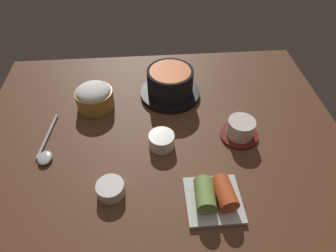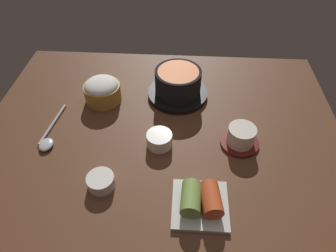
{
  "view_description": "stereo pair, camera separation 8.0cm",
  "coord_description": "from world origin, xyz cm",
  "px_view_note": "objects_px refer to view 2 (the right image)",
  "views": [
    {
      "loc": [
        -2.52,
        -58.43,
        61.62
      ],
      "look_at": [
        2.0,
        -2.0,
        5.0
      ],
      "focal_mm": 32.05,
      "sensor_mm": 36.0,
      "label": 1
    },
    {
      "loc": [
        5.48,
        -58.51,
        61.62
      ],
      "look_at": [
        2.0,
        -2.0,
        5.0
      ],
      "focal_mm": 32.05,
      "sensor_mm": 36.0,
      "label": 2
    }
  ],
  "objects_px": {
    "rice_bowl": "(102,90)",
    "kimchi_plate": "(201,201)",
    "spoon": "(48,137)",
    "stone_pot": "(178,84)",
    "tea_cup_with_saucer": "(241,137)",
    "side_bowl_near": "(101,181)",
    "banchan_cup_center": "(161,139)"
  },
  "relations": [
    {
      "from": "kimchi_plate",
      "to": "side_bowl_near",
      "type": "relative_size",
      "value": 1.94
    },
    {
      "from": "spoon",
      "to": "rice_bowl",
      "type": "bearing_deg",
      "value": 56.58
    },
    {
      "from": "stone_pot",
      "to": "kimchi_plate",
      "type": "xyz_separation_m",
      "value": [
        0.06,
        -0.39,
        -0.02
      ]
    },
    {
      "from": "tea_cup_with_saucer",
      "to": "spoon",
      "type": "relative_size",
      "value": 0.55
    },
    {
      "from": "stone_pot",
      "to": "kimchi_plate",
      "type": "distance_m",
      "value": 0.39
    },
    {
      "from": "stone_pot",
      "to": "kimchi_plate",
      "type": "relative_size",
      "value": 1.49
    },
    {
      "from": "kimchi_plate",
      "to": "tea_cup_with_saucer",
      "type": "bearing_deg",
      "value": 60.98
    },
    {
      "from": "kimchi_plate",
      "to": "rice_bowl",
      "type": "bearing_deg",
      "value": 129.72
    },
    {
      "from": "tea_cup_with_saucer",
      "to": "banchan_cup_center",
      "type": "xyz_separation_m",
      "value": [
        -0.21,
        -0.02,
        -0.01
      ]
    },
    {
      "from": "stone_pot",
      "to": "tea_cup_with_saucer",
      "type": "xyz_separation_m",
      "value": [
        0.17,
        -0.19,
        -0.02
      ]
    },
    {
      "from": "side_bowl_near",
      "to": "banchan_cup_center",
      "type": "bearing_deg",
      "value": 46.72
    },
    {
      "from": "side_bowl_near",
      "to": "kimchi_plate",
      "type": "bearing_deg",
      "value": -10.12
    },
    {
      "from": "tea_cup_with_saucer",
      "to": "spoon",
      "type": "distance_m",
      "value": 0.51
    },
    {
      "from": "spoon",
      "to": "banchan_cup_center",
      "type": "bearing_deg",
      "value": -0.25
    },
    {
      "from": "kimchi_plate",
      "to": "banchan_cup_center",
      "type": "bearing_deg",
      "value": 119.84
    },
    {
      "from": "spoon",
      "to": "kimchi_plate",
      "type": "bearing_deg",
      "value": -23.8
    },
    {
      "from": "stone_pot",
      "to": "spoon",
      "type": "bearing_deg",
      "value": -148.57
    },
    {
      "from": "rice_bowl",
      "to": "kimchi_plate",
      "type": "height_order",
      "value": "rice_bowl"
    },
    {
      "from": "rice_bowl",
      "to": "side_bowl_near",
      "type": "height_order",
      "value": "rice_bowl"
    },
    {
      "from": "stone_pot",
      "to": "rice_bowl",
      "type": "height_order",
      "value": "stone_pot"
    },
    {
      "from": "side_bowl_near",
      "to": "rice_bowl",
      "type": "bearing_deg",
      "value": 101.23
    },
    {
      "from": "tea_cup_with_saucer",
      "to": "banchan_cup_center",
      "type": "distance_m",
      "value": 0.21
    },
    {
      "from": "rice_bowl",
      "to": "kimchi_plate",
      "type": "xyz_separation_m",
      "value": [
        0.29,
        -0.35,
        -0.02
      ]
    },
    {
      "from": "banchan_cup_center",
      "to": "spoon",
      "type": "distance_m",
      "value": 0.3
    },
    {
      "from": "kimchi_plate",
      "to": "side_bowl_near",
      "type": "height_order",
      "value": "kimchi_plate"
    },
    {
      "from": "banchan_cup_center",
      "to": "kimchi_plate",
      "type": "xyz_separation_m",
      "value": [
        0.1,
        -0.18,
        0.0
      ]
    },
    {
      "from": "stone_pot",
      "to": "spoon",
      "type": "relative_size",
      "value": 1.0
    },
    {
      "from": "banchan_cup_center",
      "to": "stone_pot",
      "type": "bearing_deg",
      "value": 79.97
    },
    {
      "from": "rice_bowl",
      "to": "spoon",
      "type": "distance_m",
      "value": 0.21
    },
    {
      "from": "tea_cup_with_saucer",
      "to": "kimchi_plate",
      "type": "distance_m",
      "value": 0.22
    },
    {
      "from": "stone_pot",
      "to": "side_bowl_near",
      "type": "bearing_deg",
      "value": -115.56
    },
    {
      "from": "stone_pot",
      "to": "rice_bowl",
      "type": "relative_size",
      "value": 1.69
    }
  ]
}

